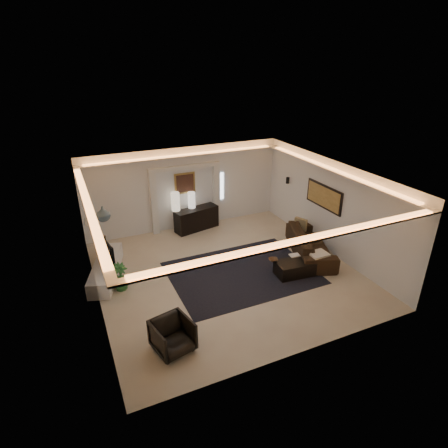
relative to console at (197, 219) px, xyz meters
name	(u,v)px	position (x,y,z in m)	size (l,w,h in m)	color
floor	(226,273)	(-0.25, -3.10, -0.40)	(7.00, 7.00, 0.00)	beige
ceiling	(227,175)	(-0.25, -3.10, 2.50)	(7.00, 7.00, 0.00)	white
wall_back	(185,188)	(-0.25, 0.40, 1.05)	(7.00, 7.00, 0.00)	white
wall_front	(302,297)	(-0.25, -6.60, 1.05)	(7.00, 7.00, 0.00)	white
wall_left	(92,253)	(-3.75, -3.10, 1.05)	(7.00, 7.00, 0.00)	white
wall_right	(330,207)	(3.25, -3.10, 1.05)	(7.00, 7.00, 0.00)	white
cove_soffit	(226,186)	(-0.25, -3.10, 2.22)	(7.00, 7.00, 0.04)	silver
daylight_slit	(220,186)	(1.10, 0.38, 0.95)	(0.25, 0.03, 1.00)	white
area_rug	(242,273)	(0.15, -3.30, -0.39)	(4.00, 3.00, 0.01)	black
pilaster_left	(154,204)	(-1.40, 0.30, 0.70)	(0.22, 0.20, 2.20)	silver
pilaster_right	(216,194)	(0.90, 0.30, 0.70)	(0.22, 0.20, 2.20)	silver
alcove_header	(185,167)	(-0.25, 0.30, 1.85)	(2.52, 0.20, 0.12)	silver
painting_frame	(185,183)	(-0.25, 0.37, 1.25)	(0.74, 0.04, 0.74)	tan
painting_canvas	(185,183)	(-0.25, 0.34, 1.25)	(0.62, 0.02, 0.62)	#4C2D1E
art_panel_frame	(324,197)	(3.22, -2.80, 1.30)	(0.04, 1.64, 0.74)	black
art_panel_gold	(323,197)	(3.19, -2.80, 1.30)	(0.02, 1.50, 0.62)	tan
wall_sconce	(288,180)	(3.13, -0.90, 1.28)	(0.12, 0.12, 0.22)	black
wall_niche	(87,222)	(-3.69, -1.70, 1.25)	(0.10, 0.55, 0.04)	silver
console	(197,219)	(0.00, 0.00, 0.00)	(1.58, 0.49, 0.79)	black
lamp_left	(175,202)	(-0.70, 0.13, 0.69)	(0.29, 0.29, 0.65)	beige
lamp_right	(192,200)	(-0.11, 0.15, 0.69)	(0.26, 0.26, 0.57)	white
media_ledge	(106,269)	(-3.40, -1.87, -0.17)	(0.59, 2.35, 0.44)	silver
tv	(103,252)	(-3.40, -1.85, 0.37)	(0.15, 1.11, 0.64)	black
figurine	(104,242)	(-3.28, -0.97, 0.24)	(0.14, 0.14, 0.37)	#33261A
ginger_jar	(103,214)	(-3.27, -1.82, 1.47)	(0.39, 0.39, 0.40)	slate
plant	(120,277)	(-3.14, -2.69, -0.03)	(0.42, 0.42, 0.75)	#2A692F
sofa	(310,244)	(2.57, -3.20, -0.03)	(1.00, 2.56, 0.75)	brown
throw_blanket	(318,254)	(2.19, -4.07, 0.15)	(0.52, 0.43, 0.06)	white
throw_pillow	(301,224)	(2.90, -2.18, 0.15)	(0.13, 0.42, 0.42)	#9F8657
coffee_table	(295,268)	(1.49, -3.99, -0.20)	(1.11, 0.61, 0.42)	black
bowl	(273,260)	(0.94, -3.68, 0.04)	(0.27, 0.27, 0.07)	#452C1A
magazine	(295,255)	(1.65, -3.68, 0.02)	(0.28, 0.20, 0.03)	white
armchair	(173,336)	(-2.54, -5.42, -0.04)	(0.77, 0.79, 0.72)	black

